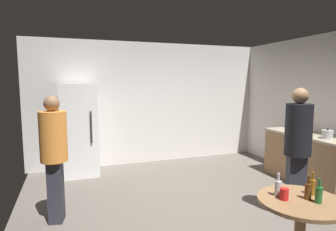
{
  "coord_description": "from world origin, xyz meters",
  "views": [
    {
      "loc": [
        -1.8,
        -3.54,
        1.83
      ],
      "look_at": [
        -0.29,
        0.7,
        1.3
      ],
      "focal_mm": 30.23,
      "sensor_mm": 36.0,
      "label": 1
    }
  ],
  "objects_px": {
    "foreground_table": "(301,210)",
    "beer_bottle_amber": "(312,186)",
    "refrigerator": "(79,130)",
    "beer_bottle_clear": "(278,188)",
    "kettle": "(327,134)",
    "beer_bottle_on_counter": "(297,126)",
    "plastic_cup_red": "(284,194)",
    "wine_bottle_on_counter": "(305,127)",
    "person_in_orange_shirt": "(54,149)",
    "beer_bottle_brown": "(308,191)",
    "beer_bottle_green": "(319,194)",
    "person_in_black_shirt": "(298,143)"
  },
  "relations": [
    {
      "from": "beer_bottle_brown",
      "to": "beer_bottle_green",
      "type": "distance_m",
      "value": 0.1
    },
    {
      "from": "plastic_cup_red",
      "to": "refrigerator",
      "type": "bearing_deg",
      "value": 114.41
    },
    {
      "from": "beer_bottle_on_counter",
      "to": "beer_bottle_clear",
      "type": "xyz_separation_m",
      "value": [
        -2.24,
        -2.1,
        -0.17
      ]
    },
    {
      "from": "beer_bottle_brown",
      "to": "beer_bottle_clear",
      "type": "bearing_deg",
      "value": 144.19
    },
    {
      "from": "foreground_table",
      "to": "beer_bottle_amber",
      "type": "relative_size",
      "value": 3.48
    },
    {
      "from": "foreground_table",
      "to": "person_in_black_shirt",
      "type": "bearing_deg",
      "value": 47.99
    },
    {
      "from": "wine_bottle_on_counter",
      "to": "plastic_cup_red",
      "type": "bearing_deg",
      "value": -138.84
    },
    {
      "from": "refrigerator",
      "to": "kettle",
      "type": "distance_m",
      "value": 4.47
    },
    {
      "from": "kettle",
      "to": "beer_bottle_amber",
      "type": "relative_size",
      "value": 1.06
    },
    {
      "from": "refrigerator",
      "to": "kettle",
      "type": "xyz_separation_m",
      "value": [
        3.84,
        -2.29,
        0.07
      ]
    },
    {
      "from": "wine_bottle_on_counter",
      "to": "foreground_table",
      "type": "relative_size",
      "value": 0.39
    },
    {
      "from": "beer_bottle_on_counter",
      "to": "beer_bottle_brown",
      "type": "height_order",
      "value": "beer_bottle_on_counter"
    },
    {
      "from": "beer_bottle_brown",
      "to": "beer_bottle_clear",
      "type": "distance_m",
      "value": 0.26
    },
    {
      "from": "kettle",
      "to": "beer_bottle_green",
      "type": "bearing_deg",
      "value": -140.36
    },
    {
      "from": "wine_bottle_on_counter",
      "to": "person_in_orange_shirt",
      "type": "relative_size",
      "value": 0.19
    },
    {
      "from": "person_in_black_shirt",
      "to": "person_in_orange_shirt",
      "type": "xyz_separation_m",
      "value": [
        -3.04,
        0.96,
        -0.06
      ]
    },
    {
      "from": "kettle",
      "to": "beer_bottle_amber",
      "type": "xyz_separation_m",
      "value": [
        -1.81,
        -1.41,
        -0.15
      ]
    },
    {
      "from": "beer_bottle_on_counter",
      "to": "beer_bottle_clear",
      "type": "height_order",
      "value": "beer_bottle_on_counter"
    },
    {
      "from": "kettle",
      "to": "beer_bottle_brown",
      "type": "bearing_deg",
      "value": -142.5
    },
    {
      "from": "person_in_orange_shirt",
      "to": "kettle",
      "type": "bearing_deg",
      "value": 6.2
    },
    {
      "from": "beer_bottle_on_counter",
      "to": "foreground_table",
      "type": "bearing_deg",
      "value": -132.99
    },
    {
      "from": "beer_bottle_brown",
      "to": "beer_bottle_amber",
      "type": "bearing_deg",
      "value": 29.8
    },
    {
      "from": "beer_bottle_brown",
      "to": "person_in_black_shirt",
      "type": "relative_size",
      "value": 0.13
    },
    {
      "from": "kettle",
      "to": "beer_bottle_amber",
      "type": "bearing_deg",
      "value": -142.02
    },
    {
      "from": "beer_bottle_green",
      "to": "beer_bottle_clear",
      "type": "height_order",
      "value": "same"
    },
    {
      "from": "person_in_black_shirt",
      "to": "person_in_orange_shirt",
      "type": "bearing_deg",
      "value": -82.81
    },
    {
      "from": "kettle",
      "to": "person_in_orange_shirt",
      "type": "relative_size",
      "value": 0.15
    },
    {
      "from": "beer_bottle_clear",
      "to": "person_in_black_shirt",
      "type": "relative_size",
      "value": 0.13
    },
    {
      "from": "refrigerator",
      "to": "beer_bottle_clear",
      "type": "bearing_deg",
      "value": -64.99
    },
    {
      "from": "foreground_table",
      "to": "beer_bottle_on_counter",
      "type": "bearing_deg",
      "value": 47.01
    },
    {
      "from": "beer_bottle_brown",
      "to": "beer_bottle_green",
      "type": "xyz_separation_m",
      "value": [
        0.02,
        -0.1,
        0.0
      ]
    },
    {
      "from": "kettle",
      "to": "beer_bottle_on_counter",
      "type": "distance_m",
      "value": 0.77
    },
    {
      "from": "beer_bottle_brown",
      "to": "person_in_black_shirt",
      "type": "xyz_separation_m",
      "value": [
        0.76,
        0.92,
        0.21
      ]
    },
    {
      "from": "beer_bottle_on_counter",
      "to": "beer_bottle_brown",
      "type": "relative_size",
      "value": 1.0
    },
    {
      "from": "beer_bottle_green",
      "to": "person_in_orange_shirt",
      "type": "distance_m",
      "value": 3.05
    },
    {
      "from": "beer_bottle_brown",
      "to": "beer_bottle_clear",
      "type": "relative_size",
      "value": 1.0
    },
    {
      "from": "beer_bottle_clear",
      "to": "person_in_orange_shirt",
      "type": "bearing_deg",
      "value": 140.17
    },
    {
      "from": "kettle",
      "to": "foreground_table",
      "type": "xyz_separation_m",
      "value": [
        -2.0,
        -1.48,
        -0.34
      ]
    },
    {
      "from": "foreground_table",
      "to": "plastic_cup_red",
      "type": "xyz_separation_m",
      "value": [
        -0.15,
        0.06,
        0.16
      ]
    },
    {
      "from": "wine_bottle_on_counter",
      "to": "kettle",
      "type": "bearing_deg",
      "value": -88.19
    },
    {
      "from": "person_in_black_shirt",
      "to": "beer_bottle_green",
      "type": "bearing_deg",
      "value": -11.0
    },
    {
      "from": "beer_bottle_on_counter",
      "to": "foreground_table",
      "type": "xyz_separation_m",
      "value": [
        -2.1,
        -2.25,
        -0.35
      ]
    },
    {
      "from": "kettle",
      "to": "foreground_table",
      "type": "relative_size",
      "value": 0.3
    },
    {
      "from": "kettle",
      "to": "plastic_cup_red",
      "type": "relative_size",
      "value": 2.22
    },
    {
      "from": "kettle",
      "to": "person_in_black_shirt",
      "type": "height_order",
      "value": "person_in_black_shirt"
    },
    {
      "from": "beer_bottle_brown",
      "to": "beer_bottle_on_counter",
      "type": "bearing_deg",
      "value": 48.0
    },
    {
      "from": "foreground_table",
      "to": "plastic_cup_red",
      "type": "relative_size",
      "value": 7.27
    },
    {
      "from": "beer_bottle_brown",
      "to": "beer_bottle_clear",
      "type": "xyz_separation_m",
      "value": [
        -0.21,
        0.16,
        0.0
      ]
    },
    {
      "from": "kettle",
      "to": "beer_bottle_brown",
      "type": "height_order",
      "value": "kettle"
    },
    {
      "from": "kettle",
      "to": "plastic_cup_red",
      "type": "height_order",
      "value": "kettle"
    }
  ]
}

